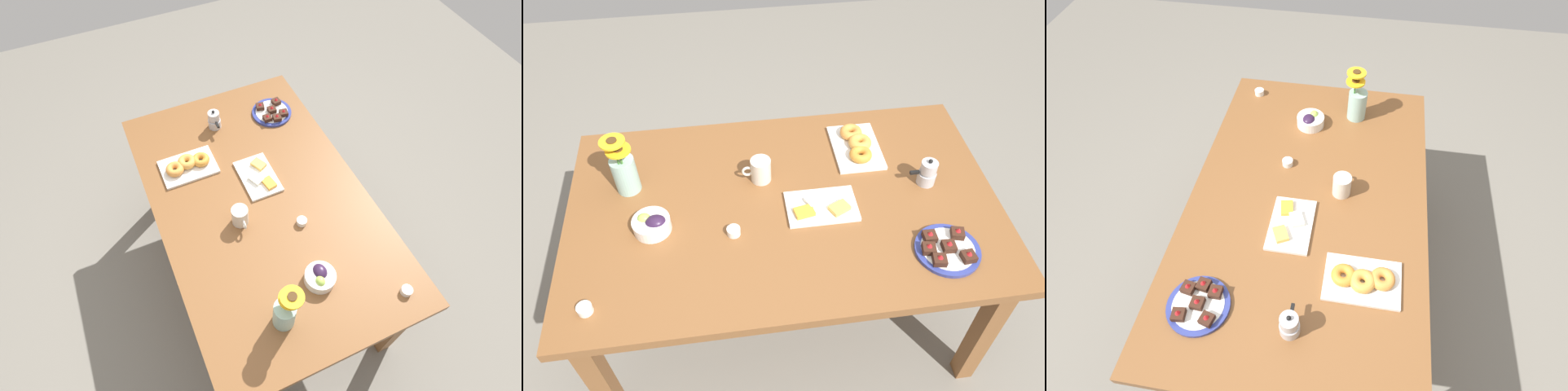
% 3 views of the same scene
% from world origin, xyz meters
% --- Properties ---
extents(ground_plane, '(6.00, 6.00, 0.00)m').
position_xyz_m(ground_plane, '(0.00, 0.00, 0.00)').
color(ground_plane, slate).
extents(dining_table, '(1.60, 1.00, 0.74)m').
position_xyz_m(dining_table, '(0.00, 0.00, 0.65)').
color(dining_table, brown).
rests_on(dining_table, ground_plane).
extents(coffee_mug, '(0.11, 0.08, 0.10)m').
position_xyz_m(coffee_mug, '(0.07, -0.14, 0.79)').
color(coffee_mug, beige).
rests_on(coffee_mug, dining_table).
extents(grape_bowl, '(0.13, 0.13, 0.07)m').
position_xyz_m(grape_bowl, '(0.48, 0.06, 0.77)').
color(grape_bowl, white).
rests_on(grape_bowl, dining_table).
extents(cheese_platter, '(0.26, 0.17, 0.03)m').
position_xyz_m(cheese_platter, '(-0.13, 0.05, 0.75)').
color(cheese_platter, white).
rests_on(cheese_platter, dining_table).
extents(croissant_platter, '(0.19, 0.28, 0.05)m').
position_xyz_m(croissant_platter, '(-0.34, -0.26, 0.76)').
color(croissant_platter, white).
rests_on(croissant_platter, dining_table).
extents(jam_cup_honey, '(0.05, 0.05, 0.03)m').
position_xyz_m(jam_cup_honey, '(0.67, 0.37, 0.76)').
color(jam_cup_honey, white).
rests_on(jam_cup_honey, dining_table).
extents(jam_cup_berry, '(0.05, 0.05, 0.03)m').
position_xyz_m(jam_cup_berry, '(0.20, 0.12, 0.76)').
color(jam_cup_berry, white).
rests_on(jam_cup_berry, dining_table).
extents(dessert_plate, '(0.22, 0.22, 0.05)m').
position_xyz_m(dessert_plate, '(-0.52, 0.30, 0.75)').
color(dessert_plate, navy).
rests_on(dessert_plate, dining_table).
extents(flower_vase, '(0.10, 0.11, 0.26)m').
position_xyz_m(flower_vase, '(0.57, -0.15, 0.83)').
color(flower_vase, '#99C1B7').
rests_on(flower_vase, dining_table).
extents(moka_pot, '(0.11, 0.07, 0.12)m').
position_xyz_m(moka_pot, '(-0.56, -0.03, 0.79)').
color(moka_pot, '#B7B7BC').
rests_on(moka_pot, dining_table).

